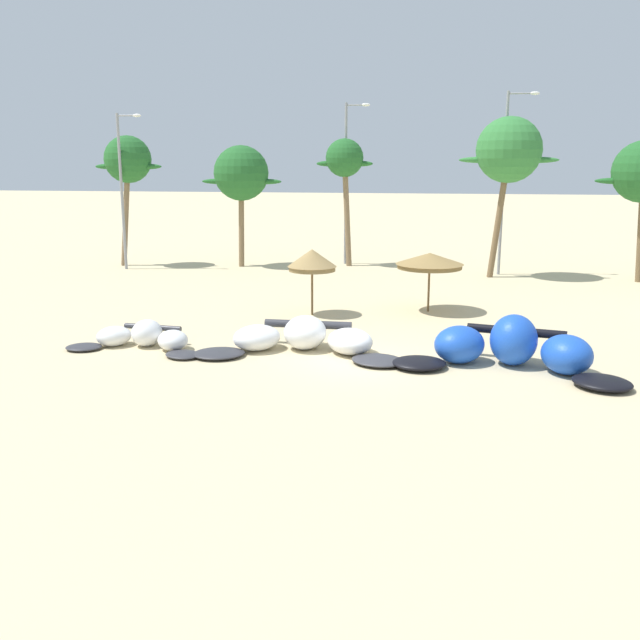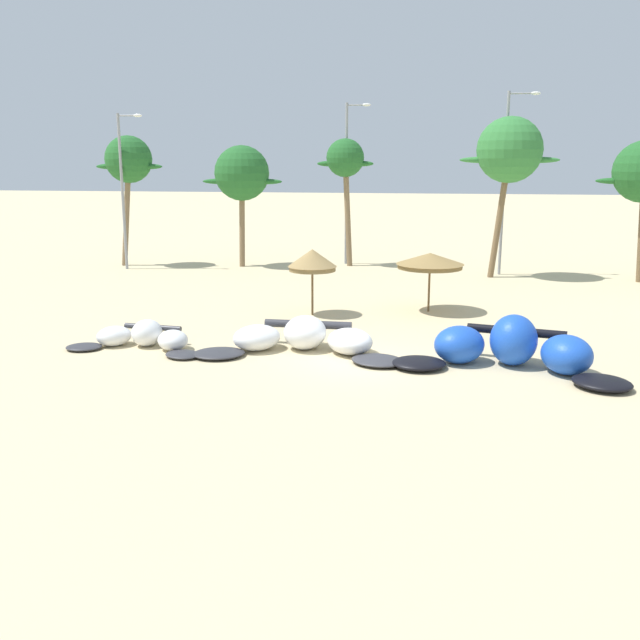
{
  "view_description": "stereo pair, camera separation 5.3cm",
  "coord_description": "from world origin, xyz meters",
  "px_view_note": "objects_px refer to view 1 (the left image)",
  "views": [
    {
      "loc": [
        2.5,
        -23.59,
        6.87
      ],
      "look_at": [
        -1.64,
        2.0,
        1.0
      ],
      "focal_mm": 39.63,
      "sensor_mm": 36.0,
      "label": 1
    },
    {
      "loc": [
        2.56,
        -23.58,
        6.87
      ],
      "look_at": [
        -1.64,
        2.0,
        1.0
      ],
      "focal_mm": 39.63,
      "sensor_mm": 36.0,
      "label": 2
    }
  ],
  "objects_px": {
    "kite_left_of_center": "(512,349)",
    "palm_left": "(241,174)",
    "beach_umbrella_near_van": "(312,260)",
    "palm_center_left": "(509,151)",
    "kite_left": "(303,339)",
    "palm_leftmost": "(128,161)",
    "beach_umbrella_middle": "(430,261)",
    "lamppost_west_center": "(347,177)",
    "palm_left_of_gap": "(345,161)",
    "lamppost_east_center": "(506,176)",
    "kite_far_left": "(143,338)",
    "lamppost_west": "(123,184)"
  },
  "relations": [
    {
      "from": "beach_umbrella_near_van",
      "to": "palm_center_left",
      "type": "bearing_deg",
      "value": 52.28
    },
    {
      "from": "lamppost_east_center",
      "to": "kite_far_left",
      "type": "bearing_deg",
      "value": -126.3
    },
    {
      "from": "beach_umbrella_middle",
      "to": "kite_left",
      "type": "bearing_deg",
      "value": -119.53
    },
    {
      "from": "kite_left",
      "to": "beach_umbrella_middle",
      "type": "relative_size",
      "value": 2.57
    },
    {
      "from": "lamppost_east_center",
      "to": "palm_leftmost",
      "type": "bearing_deg",
      "value": -179.85
    },
    {
      "from": "beach_umbrella_near_van",
      "to": "palm_leftmost",
      "type": "distance_m",
      "value": 20.11
    },
    {
      "from": "palm_left",
      "to": "kite_far_left",
      "type": "bearing_deg",
      "value": -85.02
    },
    {
      "from": "kite_far_left",
      "to": "palm_center_left",
      "type": "relative_size",
      "value": 0.6
    },
    {
      "from": "lamppost_west",
      "to": "lamppost_west_center",
      "type": "bearing_deg",
      "value": 18.48
    },
    {
      "from": "kite_left_of_center",
      "to": "palm_left",
      "type": "distance_m",
      "value": 26.72
    },
    {
      "from": "palm_left",
      "to": "lamppost_west_center",
      "type": "bearing_deg",
      "value": 19.02
    },
    {
      "from": "beach_umbrella_middle",
      "to": "lamppost_east_center",
      "type": "relative_size",
      "value": 0.29
    },
    {
      "from": "kite_left_of_center",
      "to": "lamppost_west",
      "type": "bearing_deg",
      "value": 139.47
    },
    {
      "from": "kite_far_left",
      "to": "lamppost_west",
      "type": "height_order",
      "value": "lamppost_west"
    },
    {
      "from": "palm_leftmost",
      "to": "palm_center_left",
      "type": "xyz_separation_m",
      "value": [
        23.9,
        -1.08,
        0.57
      ]
    },
    {
      "from": "beach_umbrella_middle",
      "to": "palm_left",
      "type": "bearing_deg",
      "value": 134.45
    },
    {
      "from": "kite_far_left",
      "to": "kite_left_of_center",
      "type": "xyz_separation_m",
      "value": [
        13.36,
        -0.5,
        0.28
      ]
    },
    {
      "from": "kite_left",
      "to": "palm_leftmost",
      "type": "height_order",
      "value": "palm_leftmost"
    },
    {
      "from": "palm_left",
      "to": "lamppost_west",
      "type": "height_order",
      "value": "lamppost_west"
    },
    {
      "from": "beach_umbrella_near_van",
      "to": "lamppost_west",
      "type": "relative_size",
      "value": 0.31
    },
    {
      "from": "palm_left_of_gap",
      "to": "lamppost_east_center",
      "type": "height_order",
      "value": "lamppost_east_center"
    },
    {
      "from": "palm_left_of_gap",
      "to": "lamppost_west_center",
      "type": "relative_size",
      "value": 0.79
    },
    {
      "from": "palm_left",
      "to": "palm_center_left",
      "type": "relative_size",
      "value": 0.84
    },
    {
      "from": "kite_left",
      "to": "beach_umbrella_near_van",
      "type": "height_order",
      "value": "beach_umbrella_near_van"
    },
    {
      "from": "palm_left_of_gap",
      "to": "lamppost_west_center",
      "type": "height_order",
      "value": "lamppost_west_center"
    },
    {
      "from": "beach_umbrella_middle",
      "to": "palm_left_of_gap",
      "type": "relative_size",
      "value": 0.38
    },
    {
      "from": "beach_umbrella_near_van",
      "to": "lamppost_west_center",
      "type": "height_order",
      "value": "lamppost_west_center"
    },
    {
      "from": "kite_left_of_center",
      "to": "beach_umbrella_near_van",
      "type": "distance_m",
      "value": 10.99
    },
    {
      "from": "palm_center_left",
      "to": "palm_left_of_gap",
      "type": "bearing_deg",
      "value": 161.62
    },
    {
      "from": "palm_center_left",
      "to": "lamppost_east_center",
      "type": "xyz_separation_m",
      "value": [
        0.02,
        1.14,
        -1.41
      ]
    },
    {
      "from": "palm_left_of_gap",
      "to": "kite_left_of_center",
      "type": "bearing_deg",
      "value": -69.25
    },
    {
      "from": "beach_umbrella_middle",
      "to": "kite_left_of_center",
      "type": "bearing_deg",
      "value": -71.85
    },
    {
      "from": "kite_left",
      "to": "lamppost_west_center",
      "type": "distance_m",
      "value": 23.33
    },
    {
      "from": "kite_far_left",
      "to": "palm_left",
      "type": "relative_size",
      "value": 0.72
    },
    {
      "from": "kite_far_left",
      "to": "palm_center_left",
      "type": "xyz_separation_m",
      "value": [
        14.74,
        18.95,
        7.01
      ]
    },
    {
      "from": "palm_left",
      "to": "lamppost_west_center",
      "type": "xyz_separation_m",
      "value": [
        6.63,
        2.28,
        -0.21
      ]
    },
    {
      "from": "palm_left_of_gap",
      "to": "palm_center_left",
      "type": "height_order",
      "value": "palm_center_left"
    },
    {
      "from": "palm_left_of_gap",
      "to": "beach_umbrella_middle",
      "type": "bearing_deg",
      "value": -67.65
    },
    {
      "from": "palm_left",
      "to": "palm_left_of_gap",
      "type": "distance_m",
      "value": 6.75
    },
    {
      "from": "beach_umbrella_near_van",
      "to": "palm_center_left",
      "type": "height_order",
      "value": "palm_center_left"
    },
    {
      "from": "beach_umbrella_middle",
      "to": "beach_umbrella_near_van",
      "type": "bearing_deg",
      "value": -162.93
    },
    {
      "from": "beach_umbrella_middle",
      "to": "palm_center_left",
      "type": "relative_size",
      "value": 0.33
    },
    {
      "from": "kite_left",
      "to": "palm_left_of_gap",
      "type": "distance_m",
      "value": 22.78
    },
    {
      "from": "kite_left",
      "to": "lamppost_east_center",
      "type": "relative_size",
      "value": 0.74
    },
    {
      "from": "kite_left",
      "to": "palm_left",
      "type": "height_order",
      "value": "palm_left"
    },
    {
      "from": "beach_umbrella_middle",
      "to": "lamppost_west_center",
      "type": "distance_m",
      "value": 16.22
    },
    {
      "from": "palm_leftmost",
      "to": "lamppost_east_center",
      "type": "relative_size",
      "value": 0.78
    },
    {
      "from": "kite_left_of_center",
      "to": "beach_umbrella_middle",
      "type": "xyz_separation_m",
      "value": [
        -2.89,
        8.81,
        1.72
      ]
    },
    {
      "from": "kite_far_left",
      "to": "beach_umbrella_middle",
      "type": "height_order",
      "value": "beach_umbrella_middle"
    },
    {
      "from": "beach_umbrella_middle",
      "to": "lamppost_west",
      "type": "relative_size",
      "value": 0.32
    }
  ]
}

